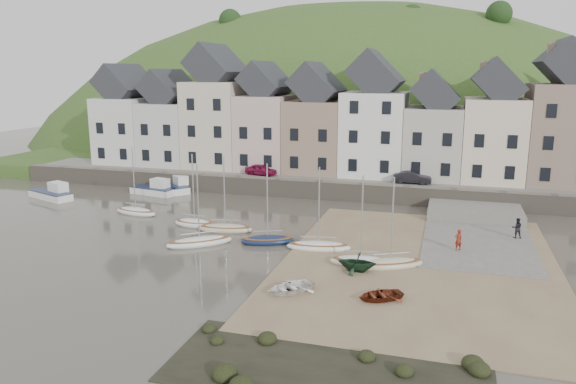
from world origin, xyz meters
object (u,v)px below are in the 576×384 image
(rowboat_red, at_px, (380,295))
(car_left, at_px, (261,170))
(sailboat_0, at_px, (136,211))
(car_right, at_px, (412,177))
(person_dark, at_px, (517,228))
(rowboat_white, at_px, (290,287))
(person_red, at_px, (458,240))
(rowboat_green, at_px, (357,262))

(rowboat_red, relative_size, car_left, 0.75)
(sailboat_0, relative_size, car_right, 1.68)
(person_dark, distance_m, car_right, 14.70)
(rowboat_red, bearing_deg, sailboat_0, -151.97)
(sailboat_0, height_order, car_left, sailboat_0)
(rowboat_white, distance_m, person_dark, 20.46)
(sailboat_0, height_order, person_dark, sailboat_0)
(rowboat_red, height_order, person_red, person_red)
(person_dark, bearing_deg, rowboat_green, 39.88)
(person_red, bearing_deg, rowboat_green, 10.77)
(rowboat_red, bearing_deg, car_left, 178.56)
(rowboat_red, bearing_deg, person_red, 124.15)
(car_right, bearing_deg, car_left, 90.75)
(person_red, xyz_separation_m, car_left, (-20.61, 16.12, 1.31))
(sailboat_0, distance_m, rowboat_green, 23.47)
(sailboat_0, xyz_separation_m, rowboat_white, (18.51, -13.43, 0.11))
(car_right, bearing_deg, rowboat_red, -178.94)
(rowboat_red, distance_m, car_left, 31.08)
(rowboat_green, distance_m, rowboat_red, 4.59)
(rowboat_red, bearing_deg, person_dark, 116.31)
(rowboat_green, bearing_deg, sailboat_0, -112.70)
(person_red, distance_m, car_right, 16.77)
(person_red, height_order, car_left, car_left)
(person_red, bearing_deg, rowboat_white, 14.79)
(rowboat_red, distance_m, person_dark, 17.00)
(sailboat_0, height_order, car_right, sailboat_0)
(rowboat_white, xyz_separation_m, person_red, (9.49, 10.67, 0.52))
(person_dark, relative_size, car_right, 0.42)
(person_dark, bearing_deg, rowboat_white, 42.58)
(rowboat_green, relative_size, person_dark, 1.55)
(rowboat_red, relative_size, car_right, 0.71)
(rowboat_white, bearing_deg, person_dark, 89.48)
(rowboat_red, bearing_deg, rowboat_green, 172.85)
(rowboat_white, relative_size, person_dark, 1.89)
(car_left, bearing_deg, person_dark, -104.08)
(sailboat_0, xyz_separation_m, rowboat_red, (23.72, -13.01, 0.07))
(rowboat_white, relative_size, rowboat_green, 1.22)
(person_red, xyz_separation_m, person_dark, (4.34, 4.39, 0.02))
(rowboat_green, distance_m, car_right, 22.39)
(sailboat_0, xyz_separation_m, car_left, (7.38, 13.36, 1.94))
(rowboat_green, distance_m, person_red, 8.79)
(rowboat_white, bearing_deg, car_right, 121.33)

